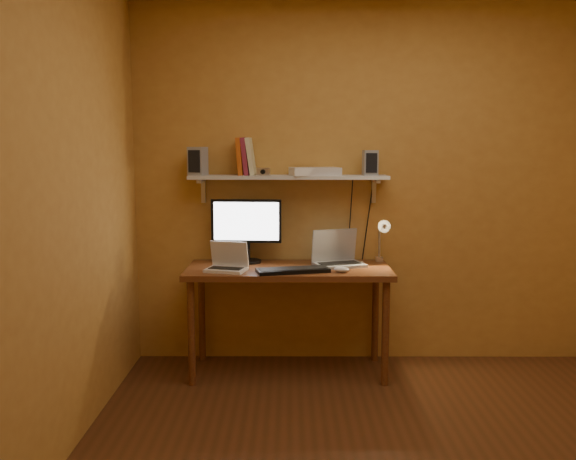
{
  "coord_description": "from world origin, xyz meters",
  "views": [
    {
      "loc": [
        -0.57,
        -2.85,
        1.56
      ],
      "look_at": [
        -0.58,
        1.18,
        1.02
      ],
      "focal_mm": 38.0,
      "sensor_mm": 36.0,
      "label": 1
    }
  ],
  "objects_px": {
    "shelf_camera": "(263,172)",
    "speaker_right": "(370,163)",
    "desk_lamp": "(382,235)",
    "desk": "(288,279)",
    "router": "(315,171)",
    "monitor": "(246,227)",
    "laptop": "(337,256)",
    "wall_shelf": "(289,178)",
    "netbook": "(228,262)",
    "keyboard": "(293,270)",
    "speaker_left": "(198,161)",
    "mouse": "(342,269)"
  },
  "relations": [
    {
      "from": "shelf_camera",
      "to": "speaker_right",
      "type": "bearing_deg",
      "value": 3.91
    },
    {
      "from": "desk_lamp",
      "to": "desk",
      "type": "bearing_deg",
      "value": -169.19
    },
    {
      "from": "speaker_right",
      "to": "shelf_camera",
      "type": "relative_size",
      "value": 1.85
    },
    {
      "from": "desk_lamp",
      "to": "router",
      "type": "relative_size",
      "value": 1.12
    },
    {
      "from": "shelf_camera",
      "to": "router",
      "type": "xyz_separation_m",
      "value": [
        0.36,
        0.05,
        0.0
      ]
    },
    {
      "from": "monitor",
      "to": "laptop",
      "type": "relative_size",
      "value": 1.3
    },
    {
      "from": "desk_lamp",
      "to": "shelf_camera",
      "type": "bearing_deg",
      "value": 179.09
    },
    {
      "from": "shelf_camera",
      "to": "laptop",
      "type": "bearing_deg",
      "value": -5.7
    },
    {
      "from": "wall_shelf",
      "to": "netbook",
      "type": "relative_size",
      "value": 4.7
    },
    {
      "from": "desk_lamp",
      "to": "router",
      "type": "distance_m",
      "value": 0.65
    },
    {
      "from": "monitor",
      "to": "router",
      "type": "height_order",
      "value": "router"
    },
    {
      "from": "keyboard",
      "to": "speaker_left",
      "type": "distance_m",
      "value": 1.04
    },
    {
      "from": "netbook",
      "to": "keyboard",
      "type": "relative_size",
      "value": 0.62
    },
    {
      "from": "shelf_camera",
      "to": "router",
      "type": "height_order",
      "value": "same"
    },
    {
      "from": "router",
      "to": "shelf_camera",
      "type": "bearing_deg",
      "value": -172.32
    },
    {
      "from": "speaker_left",
      "to": "router",
      "type": "bearing_deg",
      "value": 17.79
    },
    {
      "from": "desk_lamp",
      "to": "monitor",
      "type": "bearing_deg",
      "value": 176.58
    },
    {
      "from": "netbook",
      "to": "desk_lamp",
      "type": "relative_size",
      "value": 0.79
    },
    {
      "from": "desk",
      "to": "laptop",
      "type": "xyz_separation_m",
      "value": [
        0.34,
        0.09,
        0.15
      ]
    },
    {
      "from": "desk",
      "to": "speaker_left",
      "type": "distance_m",
      "value": 1.05
    },
    {
      "from": "keyboard",
      "to": "wall_shelf",
      "type": "bearing_deg",
      "value": 80.83
    },
    {
      "from": "monitor",
      "to": "mouse",
      "type": "height_order",
      "value": "monitor"
    },
    {
      "from": "monitor",
      "to": "laptop",
      "type": "distance_m",
      "value": 0.68
    },
    {
      "from": "desk",
      "to": "router",
      "type": "distance_m",
      "value": 0.78
    },
    {
      "from": "monitor",
      "to": "keyboard",
      "type": "relative_size",
      "value": 1.05
    },
    {
      "from": "netbook",
      "to": "desk_lamp",
      "type": "bearing_deg",
      "value": 26.81
    },
    {
      "from": "keyboard",
      "to": "mouse",
      "type": "xyz_separation_m",
      "value": [
        0.32,
        -0.0,
        0.01
      ]
    },
    {
      "from": "desk",
      "to": "router",
      "type": "bearing_deg",
      "value": 45.36
    },
    {
      "from": "monitor",
      "to": "speaker_right",
      "type": "xyz_separation_m",
      "value": [
        0.88,
        0.01,
        0.46
      ]
    },
    {
      "from": "desk_lamp",
      "to": "shelf_camera",
      "type": "height_order",
      "value": "shelf_camera"
    },
    {
      "from": "speaker_right",
      "to": "router",
      "type": "xyz_separation_m",
      "value": [
        -0.39,
        -0.0,
        -0.06
      ]
    },
    {
      "from": "laptop",
      "to": "desk",
      "type": "bearing_deg",
      "value": 175.8
    },
    {
      "from": "wall_shelf",
      "to": "router",
      "type": "height_order",
      "value": "router"
    },
    {
      "from": "netbook",
      "to": "speaker_right",
      "type": "distance_m",
      "value": 1.22
    },
    {
      "from": "mouse",
      "to": "laptop",
      "type": "bearing_deg",
      "value": 111.15
    },
    {
      "from": "laptop",
      "to": "speaker_left",
      "type": "height_order",
      "value": "speaker_left"
    },
    {
      "from": "monitor",
      "to": "mouse",
      "type": "distance_m",
      "value": 0.78
    },
    {
      "from": "keyboard",
      "to": "desk_lamp",
      "type": "bearing_deg",
      "value": 11.13
    },
    {
      "from": "laptop",
      "to": "shelf_camera",
      "type": "relative_size",
      "value": 4.07
    },
    {
      "from": "speaker_left",
      "to": "laptop",
      "type": "bearing_deg",
      "value": 11.96
    },
    {
      "from": "speaker_left",
      "to": "speaker_right",
      "type": "bearing_deg",
      "value": 17.92
    },
    {
      "from": "monitor",
      "to": "desk_lamp",
      "type": "bearing_deg",
      "value": 0.28
    },
    {
      "from": "laptop",
      "to": "speaker_right",
      "type": "xyz_separation_m",
      "value": [
        0.23,
        0.1,
        0.65
      ]
    },
    {
      "from": "speaker_right",
      "to": "router",
      "type": "relative_size",
      "value": 0.53
    },
    {
      "from": "desk",
      "to": "mouse",
      "type": "distance_m",
      "value": 0.4
    },
    {
      "from": "netbook",
      "to": "monitor",
      "type": "bearing_deg",
      "value": 84.46
    },
    {
      "from": "laptop",
      "to": "mouse",
      "type": "relative_size",
      "value": 3.66
    },
    {
      "from": "wall_shelf",
      "to": "monitor",
      "type": "distance_m",
      "value": 0.47
    },
    {
      "from": "keyboard",
      "to": "monitor",
      "type": "bearing_deg",
      "value": 119.62
    },
    {
      "from": "desk",
      "to": "shelf_camera",
      "type": "xyz_separation_m",
      "value": [
        -0.18,
        0.14,
        0.74
      ]
    }
  ]
}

